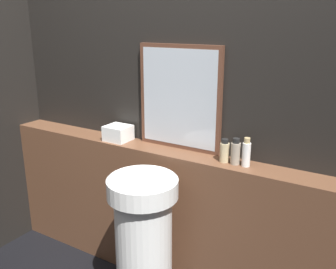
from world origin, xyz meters
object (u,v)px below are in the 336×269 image
towel_stack (118,133)px  conditioner_bottle (236,152)px  lotion_bottle (246,153)px  pedestal_sink (144,244)px  mirror (179,98)px  shampoo_bottle (225,151)px

towel_stack → conditioner_bottle: conditioner_bottle is taller
lotion_bottle → conditioner_bottle: bearing=-180.0°
pedestal_sink → mirror: 0.91m
mirror → conditioner_bottle: bearing=-10.9°
shampoo_bottle → conditioner_bottle: bearing=-0.0°
shampoo_bottle → conditioner_bottle: 0.07m
pedestal_sink → mirror: (-0.03, 0.46, 0.79)m
shampoo_bottle → conditioner_bottle: conditioner_bottle is taller
pedestal_sink → shampoo_bottle: 0.72m
mirror → towel_stack: 0.53m
pedestal_sink → lotion_bottle: size_ratio=5.40×
conditioner_bottle → lotion_bottle: (0.06, 0.00, 0.01)m
conditioner_bottle → lotion_bottle: lotion_bottle is taller
pedestal_sink → towel_stack: 0.79m
shampoo_bottle → lotion_bottle: bearing=0.0°
towel_stack → shampoo_bottle: (0.79, 0.00, 0.01)m
pedestal_sink → lotion_bottle: lotion_bottle is taller
conditioner_bottle → towel_stack: bearing=180.0°
towel_stack → shampoo_bottle: 0.79m
towel_stack → lotion_bottle: size_ratio=0.98×
towel_stack → shampoo_bottle: size_ratio=1.18×
mirror → conditioner_bottle: size_ratio=4.25×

